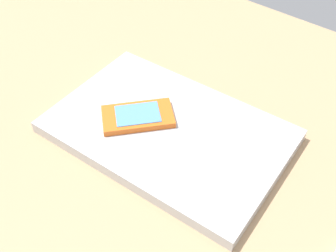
% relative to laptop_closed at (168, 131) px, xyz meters
% --- Properties ---
extents(desk_surface, '(1.20, 0.80, 0.03)m').
position_rel_laptop_closed_xyz_m(desk_surface, '(-0.01, 0.02, -0.02)').
color(desk_surface, tan).
rests_on(desk_surface, ground).
extents(laptop_closed, '(0.35, 0.24, 0.02)m').
position_rel_laptop_closed_xyz_m(laptop_closed, '(0.00, 0.00, 0.00)').
color(laptop_closed, '#B7BABC').
rests_on(laptop_closed, desk_surface).
extents(cell_phone_on_laptop, '(0.11, 0.12, 0.01)m').
position_rel_laptop_closed_xyz_m(cell_phone_on_laptop, '(-0.04, -0.02, 0.01)').
color(cell_phone_on_laptop, orange).
rests_on(cell_phone_on_laptop, laptop_closed).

